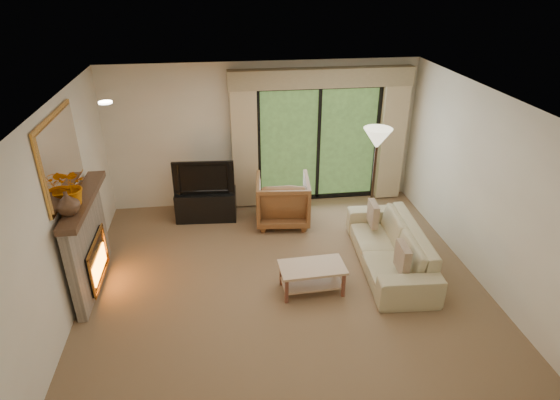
{
  "coord_description": "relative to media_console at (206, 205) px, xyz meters",
  "views": [
    {
      "loc": [
        -0.79,
        -5.45,
        4.03
      ],
      "look_at": [
        0.0,
        0.3,
        1.1
      ],
      "focal_mm": 30.0,
      "sensor_mm": 36.0,
      "label": 1
    }
  ],
  "objects": [
    {
      "name": "floor",
      "position": [
        1.08,
        -1.95,
        -0.26
      ],
      "size": [
        5.5,
        5.5,
        0.0
      ],
      "primitive_type": "plane",
      "color": "#806345",
      "rests_on": "ground"
    },
    {
      "name": "ceiling",
      "position": [
        1.08,
        -1.95,
        2.34
      ],
      "size": [
        5.5,
        5.5,
        0.0
      ],
      "primitive_type": "plane",
      "rotation": [
        3.14,
        0.0,
        0.0
      ],
      "color": "white",
      "rests_on": "ground"
    },
    {
      "name": "wall_back",
      "position": [
        1.08,
        0.55,
        1.04
      ],
      "size": [
        5.0,
        0.0,
        5.0
      ],
      "primitive_type": "plane",
      "rotation": [
        1.57,
        0.0,
        0.0
      ],
      "color": "beige",
      "rests_on": "ground"
    },
    {
      "name": "wall_front",
      "position": [
        1.08,
        -4.45,
        1.04
      ],
      "size": [
        5.0,
        0.0,
        5.0
      ],
      "primitive_type": "plane",
      "rotation": [
        -1.57,
        0.0,
        0.0
      ],
      "color": "beige",
      "rests_on": "ground"
    },
    {
      "name": "wall_left",
      "position": [
        -1.67,
        -1.95,
        1.04
      ],
      "size": [
        0.0,
        5.0,
        5.0
      ],
      "primitive_type": "plane",
      "rotation": [
        1.57,
        0.0,
        1.57
      ],
      "color": "beige",
      "rests_on": "ground"
    },
    {
      "name": "wall_right",
      "position": [
        3.83,
        -1.95,
        1.04
      ],
      "size": [
        0.0,
        5.0,
        5.0
      ],
      "primitive_type": "plane",
      "rotation": [
        1.57,
        0.0,
        -1.57
      ],
      "color": "beige",
      "rests_on": "ground"
    },
    {
      "name": "fireplace",
      "position": [
        -1.55,
        -1.75,
        0.43
      ],
      "size": [
        0.24,
        1.7,
        1.37
      ],
      "primitive_type": null,
      "color": "gray",
      "rests_on": "floor"
    },
    {
      "name": "mirror",
      "position": [
        -1.63,
        -1.75,
        1.69
      ],
      "size": [
        0.07,
        1.45,
        1.02
      ],
      "primitive_type": null,
      "color": "gold",
      "rests_on": "wall_left"
    },
    {
      "name": "sliding_door",
      "position": [
        2.08,
        0.5,
        0.84
      ],
      "size": [
        2.26,
        0.1,
        2.16
      ],
      "primitive_type": null,
      "color": "black",
      "rests_on": "floor"
    },
    {
      "name": "curtain_left",
      "position": [
        0.73,
        0.39,
        0.94
      ],
      "size": [
        0.45,
        0.18,
        2.35
      ],
      "primitive_type": "cube",
      "color": "tan",
      "rests_on": "floor"
    },
    {
      "name": "curtain_right",
      "position": [
        3.43,
        0.39,
        0.94
      ],
      "size": [
        0.45,
        0.18,
        2.35
      ],
      "primitive_type": "cube",
      "color": "tan",
      "rests_on": "floor"
    },
    {
      "name": "cornice",
      "position": [
        2.08,
        0.41,
        2.06
      ],
      "size": [
        3.2,
        0.24,
        0.32
      ],
      "primitive_type": "cube",
      "color": "#9B8763",
      "rests_on": "wall_back"
    },
    {
      "name": "media_console",
      "position": [
        0.0,
        0.0,
        0.0
      ],
      "size": [
        1.07,
        0.54,
        0.52
      ],
      "primitive_type": "cube",
      "rotation": [
        0.0,
        0.0,
        -0.07
      ],
      "color": "black",
      "rests_on": "floor"
    },
    {
      "name": "tv",
      "position": [
        0.0,
        -0.0,
        0.56
      ],
      "size": [
        1.04,
        0.21,
        0.6
      ],
      "primitive_type": "imported",
      "rotation": [
        0.0,
        0.0,
        -0.07
      ],
      "color": "black",
      "rests_on": "media_console"
    },
    {
      "name": "armchair",
      "position": [
        1.31,
        -0.32,
        0.16
      ],
      "size": [
        0.98,
        1.0,
        0.83
      ],
      "primitive_type": "imported",
      "rotation": [
        0.0,
        0.0,
        3.04
      ],
      "color": "brown",
      "rests_on": "floor"
    },
    {
      "name": "sofa",
      "position": [
        2.69,
        -1.85,
        0.06
      ],
      "size": [
        0.99,
        2.23,
        0.64
      ],
      "primitive_type": "imported",
      "rotation": [
        0.0,
        0.0,
        -1.64
      ],
      "color": "tan",
      "rests_on": "floor"
    },
    {
      "name": "pillow_near",
      "position": [
        2.62,
        -2.47,
        0.28
      ],
      "size": [
        0.13,
        0.4,
        0.39
      ],
      "primitive_type": "cube",
      "rotation": [
        0.0,
        0.0,
        -0.07
      ],
      "color": "#572D29",
      "rests_on": "sofa"
    },
    {
      "name": "pillow_far",
      "position": [
        2.62,
        -1.22,
        0.28
      ],
      "size": [
        0.12,
        0.38,
        0.37
      ],
      "primitive_type": "cube",
      "rotation": [
        0.0,
        0.0,
        -0.07
      ],
      "color": "#572D29",
      "rests_on": "sofa"
    },
    {
      "name": "coffee_table",
      "position": [
        1.43,
        -2.29,
        -0.06
      ],
      "size": [
        0.9,
        0.52,
        0.4
      ],
      "primitive_type": null,
      "rotation": [
        0.0,
        0.0,
        0.04
      ],
      "color": "tan",
      "rests_on": "floor"
    },
    {
      "name": "floor_lamp",
      "position": [
        2.79,
        -0.61,
        0.6
      ],
      "size": [
        0.53,
        0.53,
        1.72
      ],
      "primitive_type": null,
      "rotation": [
        0.0,
        0.0,
        -0.17
      ],
      "color": "#F2E9C0",
      "rests_on": "floor"
    },
    {
      "name": "vase",
      "position": [
        -1.53,
        -2.2,
        1.25
      ],
      "size": [
        0.32,
        0.32,
        0.29
      ],
      "primitive_type": "imported",
      "rotation": [
        0.0,
        0.0,
        0.19
      ],
      "color": "#4B3222",
      "rests_on": "fireplace"
    },
    {
      "name": "branches",
      "position": [
        -1.53,
        -1.95,
        1.36
      ],
      "size": [
        0.5,
        0.46,
        0.49
      ],
      "primitive_type": "imported",
      "rotation": [
        0.0,
        0.0,
        -0.19
      ],
      "color": "#D26C06",
      "rests_on": "fireplace"
    }
  ]
}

